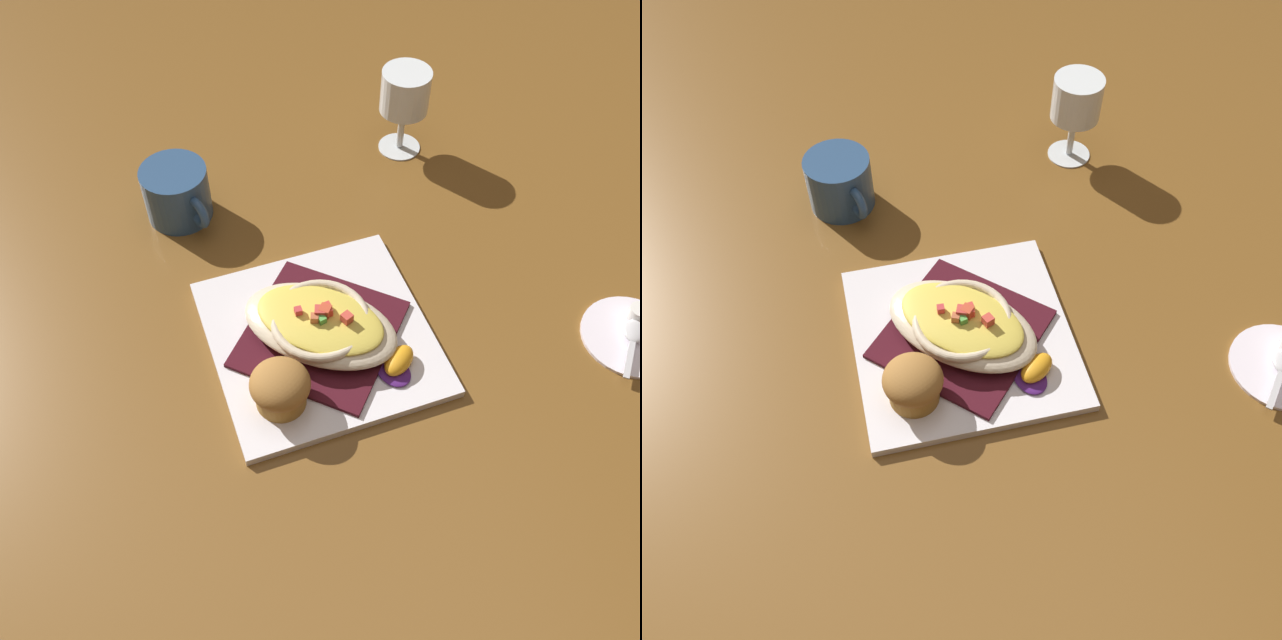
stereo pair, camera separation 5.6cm
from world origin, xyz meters
The scene contains 9 objects.
ground_plane centered at (0.00, 0.00, 0.00)m, with size 2.60×2.60×0.00m, color brown.
square_plate centered at (0.00, 0.00, 0.01)m, with size 0.26×0.26×0.01m, color white.
folded_napkin centered at (0.00, 0.00, 0.01)m, with size 0.17×0.17×0.01m, color #40101A.
gratin_dish centered at (0.00, 0.00, 0.04)m, with size 0.20×0.22×0.05m.
muffin centered at (0.08, -0.06, 0.04)m, with size 0.07×0.07×0.06m.
orange_garnish centered at (0.06, 0.08, 0.02)m, with size 0.06×0.06×0.02m.
coffee_mug centered at (-0.25, -0.14, 0.03)m, with size 0.11×0.09×0.08m.
stemmed_glass centered at (-0.32, 0.20, 0.09)m, with size 0.07×0.07×0.13m.
creamer_saucer centered at (0.08, 0.37, 0.00)m, with size 0.12×0.12×0.01m, color white.
Camera 2 is at (0.49, -0.06, 0.70)m, focal length 39.71 mm.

